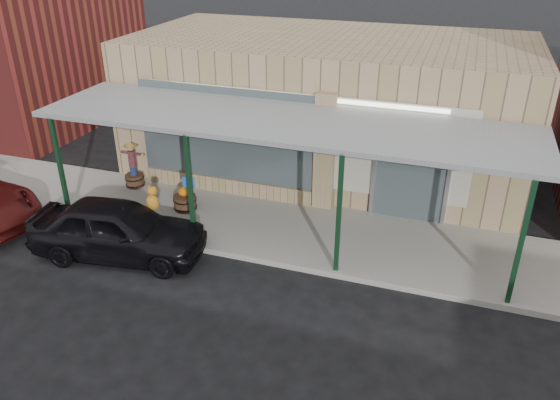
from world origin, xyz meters
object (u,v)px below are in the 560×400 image
(barrel_scarecrow, at_px, (134,171))
(barrel_pumpkin, at_px, (185,201))
(parked_sedan, at_px, (118,229))
(handicap_sign, at_px, (190,196))

(barrel_scarecrow, height_order, barrel_pumpkin, barrel_scarecrow)
(barrel_scarecrow, xyz_separation_m, parked_sedan, (1.64, -3.23, 0.09))
(handicap_sign, distance_m, parked_sedan, 1.93)
(barrel_pumpkin, xyz_separation_m, handicap_sign, (0.66, -0.89, 0.69))
(handicap_sign, bearing_deg, barrel_scarecrow, 140.30)
(handicap_sign, bearing_deg, barrel_pumpkin, 118.89)
(barrel_pumpkin, height_order, handicap_sign, handicap_sign)
(barrel_scarecrow, distance_m, handicap_sign, 3.34)
(barrel_pumpkin, xyz_separation_m, parked_sedan, (-0.51, -2.37, 0.31))
(barrel_scarecrow, distance_m, barrel_pumpkin, 2.32)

